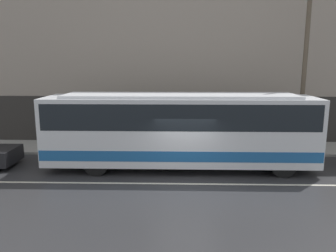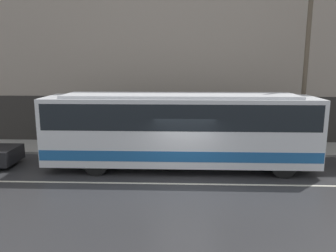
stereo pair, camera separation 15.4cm
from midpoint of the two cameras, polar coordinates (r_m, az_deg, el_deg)
ground_plane at (r=13.23m, az=2.63°, el=-10.04°), size 60.00×60.00×0.00m
sidewalk at (r=18.33m, az=2.34°, el=-3.80°), size 60.00×2.75×0.12m
building_facade at (r=19.29m, az=2.42°, el=15.19°), size 60.00×0.35×12.72m
lane_stripe at (r=13.23m, az=2.63°, el=-10.03°), size 54.00×0.14×0.01m
transit_bus at (r=14.63m, az=1.76°, el=-0.19°), size 11.91×2.55×3.38m
utility_pole_near at (r=18.03m, az=22.47°, el=9.64°), size 0.23×0.23×8.90m
pedestrian_waiting at (r=17.97m, az=-0.86°, el=-1.22°), size 0.36×0.36×1.73m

